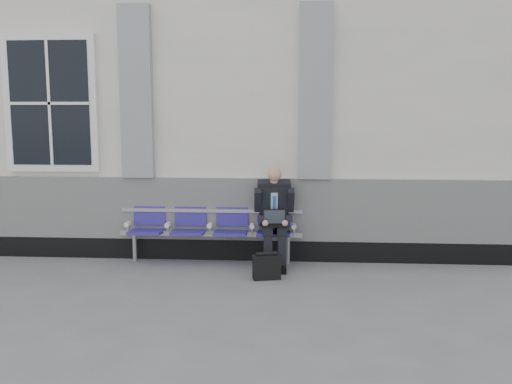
{
  "coord_description": "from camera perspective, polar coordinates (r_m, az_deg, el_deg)",
  "views": [
    {
      "loc": [
        3.83,
        -6.55,
        2.17
      ],
      "look_at": [
        3.32,
        0.9,
        1.08
      ],
      "focal_mm": 40.0,
      "sensor_mm": 36.0,
      "label": 1
    }
  ],
  "objects": [
    {
      "name": "businessman",
      "position": [
        7.87,
        1.83,
        -2.06
      ],
      "size": [
        0.57,
        0.76,
        1.39
      ],
      "color": "black",
      "rests_on": "ground"
    },
    {
      "name": "bench",
      "position": [
        8.12,
        -4.57,
        -3.22
      ],
      "size": [
        2.6,
        0.47,
        0.91
      ],
      "color": "#9EA0A3",
      "rests_on": "ground"
    },
    {
      "name": "station_building",
      "position": [
        10.73,
        -17.3,
        8.2
      ],
      "size": [
        14.4,
        4.4,
        4.49
      ],
      "color": "silver",
      "rests_on": "ground"
    },
    {
      "name": "briefcase",
      "position": [
        7.38,
        1.07,
        -7.47
      ],
      "size": [
        0.37,
        0.22,
        0.36
      ],
      "color": "black",
      "rests_on": "ground"
    }
  ]
}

